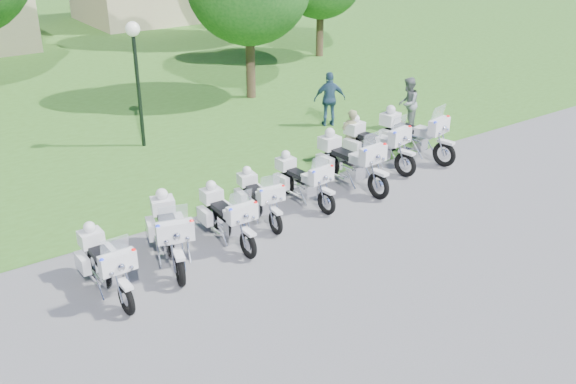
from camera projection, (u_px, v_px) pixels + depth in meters
ground at (309, 252)px, 14.33m from camera, size 100.00×100.00×0.00m
grass_lawn at (9, 45)px, 34.41m from camera, size 100.00×48.00×0.01m
motorcycle_0 at (105, 263)px, 12.65m from camera, size 0.76×2.28×1.53m
motorcycle_1 at (170, 231)px, 13.73m from camera, size 1.24×2.44×1.68m
motorcycle_2 at (227, 216)px, 14.56m from camera, size 0.75×2.26×1.52m
motorcycle_3 at (259, 197)px, 15.56m from camera, size 0.83×2.10×1.41m
motorcycle_4 at (303, 180)px, 16.44m from camera, size 0.81×2.21×1.48m
motorcycle_5 at (350, 160)px, 17.33m from camera, size 0.96×2.62×1.76m
motorcycle_6 at (376, 143)px, 18.59m from camera, size 1.13×2.55×1.72m
motorcycle_7 at (413, 134)px, 19.27m from camera, size 1.24×2.62×1.78m
lamp_post at (135, 53)px, 19.21m from camera, size 0.44×0.44×3.89m
bystander_a at (351, 135)px, 19.03m from camera, size 0.67×0.55×1.57m
bystander_b at (408, 104)px, 21.60m from camera, size 1.08×1.02×1.76m
bystander_c at (330, 99)px, 21.88m from camera, size 1.18×0.90×1.87m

